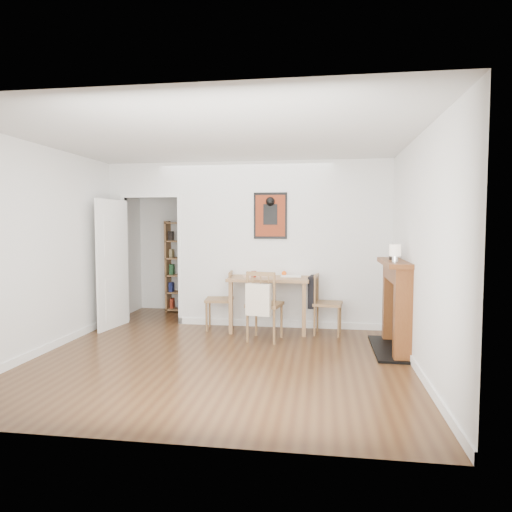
% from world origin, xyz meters
% --- Properties ---
extents(ground, '(5.20, 5.20, 0.00)m').
position_xyz_m(ground, '(0.00, 0.00, 0.00)').
color(ground, '#50331A').
rests_on(ground, ground).
extents(room_shell, '(5.20, 5.20, 5.20)m').
position_xyz_m(room_shell, '(0.10, 1.34, 1.30)').
color(room_shell, silver).
rests_on(room_shell, ground).
extents(dining_table, '(1.21, 0.77, 0.82)m').
position_xyz_m(dining_table, '(0.42, 1.10, 0.72)').
color(dining_table, '#9A6A48').
rests_on(dining_table, ground).
extents(chair_left, '(0.50, 0.50, 0.90)m').
position_xyz_m(chair_left, '(-0.35, 1.05, 0.45)').
color(chair_left, olive).
rests_on(chair_left, ground).
extents(chair_right, '(0.55, 0.49, 0.89)m').
position_xyz_m(chair_right, '(1.27, 0.99, 0.46)').
color(chair_right, olive).
rests_on(chair_right, ground).
extents(chair_front, '(0.57, 0.62, 0.98)m').
position_xyz_m(chair_front, '(0.42, 0.49, 0.50)').
color(chair_front, olive).
rests_on(chair_front, ground).
extents(bookshelf, '(0.71, 0.28, 1.68)m').
position_xyz_m(bookshelf, '(-1.31, 2.40, 0.83)').
color(bookshelf, '#9A6A48').
rests_on(bookshelf, ground).
extents(fireplace, '(0.45, 1.25, 1.16)m').
position_xyz_m(fireplace, '(2.16, 0.25, 0.62)').
color(fireplace, brown).
rests_on(fireplace, ground).
extents(red_glass, '(0.07, 0.07, 0.10)m').
position_xyz_m(red_glass, '(0.19, 1.02, 0.87)').
color(red_glass, maroon).
rests_on(red_glass, dining_table).
extents(orange_fruit, '(0.08, 0.08, 0.08)m').
position_xyz_m(orange_fruit, '(0.62, 1.26, 0.86)').
color(orange_fruit, '#FF5A0D').
rests_on(orange_fruit, dining_table).
extents(placemat, '(0.46, 0.39, 0.00)m').
position_xyz_m(placemat, '(0.20, 1.15, 0.82)').
color(placemat, beige).
rests_on(placemat, dining_table).
extents(notebook, '(0.31, 0.24, 0.02)m').
position_xyz_m(notebook, '(0.74, 1.17, 0.83)').
color(notebook, white).
rests_on(notebook, dining_table).
extents(mantel_lamp, '(0.14, 0.14, 0.22)m').
position_xyz_m(mantel_lamp, '(2.07, -0.11, 1.30)').
color(mantel_lamp, silver).
rests_on(mantel_lamp, fireplace).
extents(ceramic_jar_a, '(0.10, 0.10, 0.12)m').
position_xyz_m(ceramic_jar_a, '(2.11, 0.33, 1.22)').
color(ceramic_jar_a, black).
rests_on(ceramic_jar_a, fireplace).
extents(ceramic_jar_b, '(0.08, 0.08, 0.10)m').
position_xyz_m(ceramic_jar_b, '(2.14, 0.61, 1.21)').
color(ceramic_jar_b, black).
rests_on(ceramic_jar_b, fireplace).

